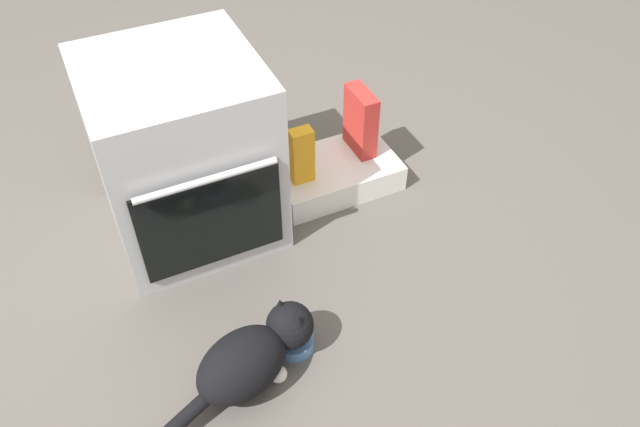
# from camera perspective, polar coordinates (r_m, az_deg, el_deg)

# --- Properties ---
(ground) EXTENTS (8.00, 8.00, 0.00)m
(ground) POSITION_cam_1_polar(r_m,az_deg,el_deg) (2.34, -9.31, -6.53)
(ground) COLOR #56514C
(oven) EXTENTS (0.59, 0.64, 0.71)m
(oven) POSITION_cam_1_polar(r_m,az_deg,el_deg) (2.36, -12.26, 5.46)
(oven) COLOR #B7BABF
(oven) RESTS_ON ground
(pantry_cabinet) EXTENTS (0.52, 0.33, 0.12)m
(pantry_cabinet) POSITION_cam_1_polar(r_m,az_deg,el_deg) (2.67, 1.28, 3.67)
(pantry_cabinet) COLOR white
(pantry_cabinet) RESTS_ON ground
(food_bowl) EXTENTS (0.13, 0.13, 0.08)m
(food_bowl) POSITION_cam_1_polar(r_m,az_deg,el_deg) (2.14, -2.35, -11.45)
(food_bowl) COLOR #4C7AB7
(food_bowl) RESTS_ON ground
(cat) EXTENTS (0.64, 0.29, 0.23)m
(cat) POSITION_cam_1_polar(r_m,az_deg,el_deg) (2.01, -6.18, -12.76)
(cat) COLOR black
(cat) RESTS_ON ground
(cereal_box) EXTENTS (0.07, 0.18, 0.28)m
(cereal_box) POSITION_cam_1_polar(r_m,az_deg,el_deg) (2.62, 3.69, 8.33)
(cereal_box) COLOR #B72D28
(cereal_box) RESTS_ON pantry_cabinet
(juice_carton) EXTENTS (0.09, 0.06, 0.24)m
(juice_carton) POSITION_cam_1_polar(r_m,az_deg,el_deg) (2.47, -1.68, 5.26)
(juice_carton) COLOR orange
(juice_carton) RESTS_ON pantry_cabinet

